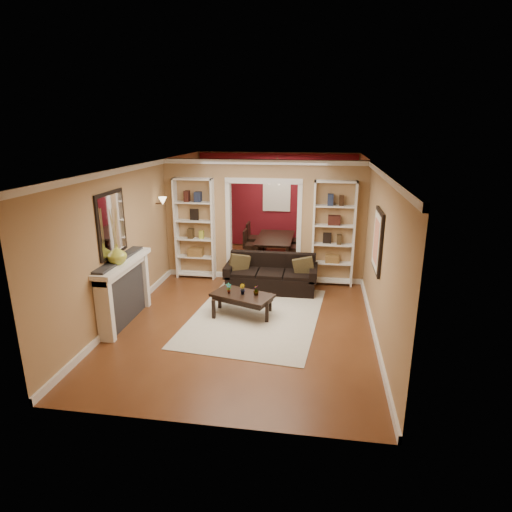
% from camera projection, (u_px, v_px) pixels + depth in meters
% --- Properties ---
extents(floor, '(8.00, 8.00, 0.00)m').
position_uv_depth(floor, '(255.00, 297.00, 8.83)').
color(floor, brown).
rests_on(floor, ground).
extents(ceiling, '(8.00, 8.00, 0.00)m').
position_uv_depth(ceiling, '(255.00, 164.00, 8.05)').
color(ceiling, white).
rests_on(ceiling, ground).
extents(wall_back, '(8.00, 0.00, 8.00)m').
position_uv_depth(wall_back, '(277.00, 201.00, 12.22)').
color(wall_back, tan).
rests_on(wall_back, ground).
extents(wall_front, '(8.00, 0.00, 8.00)m').
position_uv_depth(wall_front, '(199.00, 321.00, 4.65)').
color(wall_front, tan).
rests_on(wall_front, ground).
extents(wall_left, '(0.00, 8.00, 8.00)m').
position_uv_depth(wall_left, '(147.00, 230.00, 8.76)').
color(wall_left, tan).
rests_on(wall_left, ground).
extents(wall_right, '(0.00, 8.00, 8.00)m').
position_uv_depth(wall_right, '(372.00, 238.00, 8.11)').
color(wall_right, tan).
rests_on(wall_right, ground).
extents(partition_wall, '(4.50, 0.15, 2.70)m').
position_uv_depth(partition_wall, '(264.00, 221.00, 9.57)').
color(partition_wall, tan).
rests_on(partition_wall, floor).
extents(red_back_panel, '(4.44, 0.04, 2.64)m').
position_uv_depth(red_back_panel, '(277.00, 202.00, 12.20)').
color(red_back_panel, maroon).
rests_on(red_back_panel, floor).
extents(dining_window, '(0.78, 0.03, 0.98)m').
position_uv_depth(dining_window, '(277.00, 194.00, 12.10)').
color(dining_window, '#8CA5CC').
rests_on(dining_window, wall_back).
extents(area_rug, '(2.56, 3.38, 0.01)m').
position_uv_depth(area_rug, '(256.00, 316.00, 7.95)').
color(area_rug, beige).
rests_on(area_rug, floor).
extents(sofa, '(1.94, 0.84, 0.76)m').
position_uv_depth(sofa, '(271.00, 273.00, 9.10)').
color(sofa, black).
rests_on(sofa, floor).
extents(pillow_left, '(0.43, 0.31, 0.43)m').
position_uv_depth(pillow_left, '(239.00, 263.00, 9.13)').
color(pillow_left, brown).
rests_on(pillow_left, sofa).
extents(pillow_right, '(0.43, 0.15, 0.42)m').
position_uv_depth(pillow_right, '(304.00, 266.00, 8.93)').
color(pillow_right, brown).
rests_on(pillow_right, sofa).
extents(coffee_table, '(1.24, 0.94, 0.42)m').
position_uv_depth(coffee_table, '(242.00, 305.00, 7.93)').
color(coffee_table, black).
rests_on(coffee_table, floor).
extents(plant_left, '(0.12, 0.11, 0.20)m').
position_uv_depth(plant_left, '(229.00, 288.00, 7.88)').
color(plant_left, '#336626').
rests_on(plant_left, coffee_table).
extents(plant_center, '(0.14, 0.13, 0.19)m').
position_uv_depth(plant_center, '(242.00, 289.00, 7.85)').
color(plant_center, '#336626').
rests_on(plant_center, coffee_table).
extents(plant_right, '(0.12, 0.12, 0.19)m').
position_uv_depth(plant_right, '(256.00, 290.00, 7.81)').
color(plant_right, '#336626').
rests_on(plant_right, coffee_table).
extents(bookshelf_left, '(0.90, 0.30, 2.30)m').
position_uv_depth(bookshelf_left, '(195.00, 229.00, 9.69)').
color(bookshelf_left, white).
rests_on(bookshelf_left, floor).
extents(bookshelf_right, '(0.90, 0.30, 2.30)m').
position_uv_depth(bookshelf_right, '(333.00, 234.00, 9.24)').
color(bookshelf_right, white).
rests_on(bookshelf_right, floor).
extents(fireplace, '(0.32, 1.70, 1.16)m').
position_uv_depth(fireplace, '(126.00, 292.00, 7.54)').
color(fireplace, white).
rests_on(fireplace, floor).
extents(vase, '(0.33, 0.33, 0.34)m').
position_uv_depth(vase, '(117.00, 254.00, 7.15)').
color(vase, '#AAB53A').
rests_on(vase, fireplace).
extents(mirror, '(0.03, 0.95, 1.10)m').
position_uv_depth(mirror, '(111.00, 224.00, 7.21)').
color(mirror, silver).
rests_on(mirror, wall_left).
extents(wall_sconce, '(0.18, 0.18, 0.22)m').
position_uv_depth(wall_sconce, '(160.00, 202.00, 9.13)').
color(wall_sconce, '#FFE0A5').
rests_on(wall_sconce, wall_left).
extents(framed_art, '(0.04, 0.85, 1.05)m').
position_uv_depth(framed_art, '(377.00, 241.00, 7.11)').
color(framed_art, black).
rests_on(framed_art, wall_right).
extents(dining_table, '(1.68, 0.93, 0.59)m').
position_uv_depth(dining_table, '(276.00, 248.00, 11.33)').
color(dining_table, black).
rests_on(dining_table, floor).
extents(dining_chair_nw, '(0.54, 0.54, 0.85)m').
position_uv_depth(dining_chair_nw, '(254.00, 245.00, 11.09)').
color(dining_chair_nw, black).
rests_on(dining_chair_nw, floor).
extents(dining_chair_ne, '(0.48, 0.48, 0.82)m').
position_uv_depth(dining_chair_ne, '(296.00, 248.00, 10.93)').
color(dining_chair_ne, black).
rests_on(dining_chair_ne, floor).
extents(dining_chair_sw, '(0.49, 0.49, 0.92)m').
position_uv_depth(dining_chair_sw, '(257.00, 238.00, 11.65)').
color(dining_chair_sw, black).
rests_on(dining_chair_sw, floor).
extents(dining_chair_se, '(0.43, 0.43, 0.86)m').
position_uv_depth(dining_chair_se, '(298.00, 241.00, 11.49)').
color(dining_chair_se, black).
rests_on(dining_chair_se, floor).
extents(chandelier, '(0.50, 0.50, 0.30)m').
position_uv_depth(chandelier, '(272.00, 183.00, 10.80)').
color(chandelier, '#3D291C').
rests_on(chandelier, ceiling).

